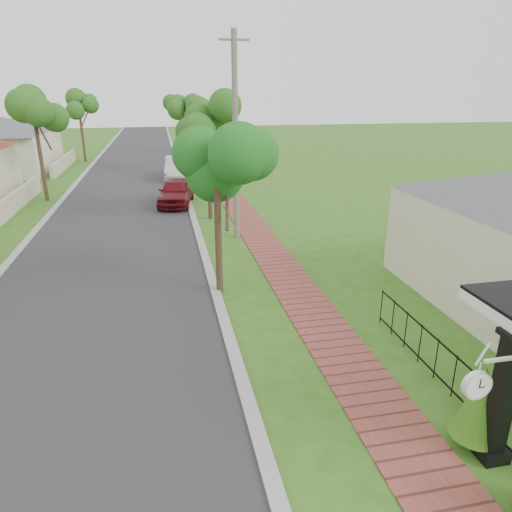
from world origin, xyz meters
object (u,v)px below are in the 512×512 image
object	(u,v)px
utility_pole	(235,139)
parked_car_red	(176,192)
porch_post	(501,404)
parked_car_white	(178,168)
near_tree	(216,173)
station_clock	(479,383)

from	to	relation	value
utility_pole	parked_car_red	bearing A→B (deg)	109.46
utility_pole	porch_post	bearing A→B (deg)	-80.65
parked_car_white	near_tree	size ratio (longest dim) A/B	0.99
parked_car_red	parked_car_white	world-z (taller)	parked_car_white
near_tree	station_clock	world-z (taller)	near_tree
parked_car_red	near_tree	world-z (taller)	near_tree
parked_car_white	station_clock	xyz separation A→B (m)	(3.28, -29.09, 1.17)
utility_pole	parked_car_white	bearing A→B (deg)	97.20
parked_car_red	parked_car_white	size ratio (longest dim) A/B	0.89
near_tree	station_clock	xyz separation A→B (m)	(2.88, -8.40, -1.87)
porch_post	parked_car_red	distance (m)	20.86
near_tree	station_clock	size ratio (longest dim) A/B	4.46
porch_post	parked_car_red	xyz separation A→B (m)	(-4.61, 20.34, -0.39)
parked_car_white	utility_pole	size ratio (longest dim) A/B	0.57
porch_post	utility_pole	world-z (taller)	utility_pole
porch_post	utility_pole	xyz separation A→B (m)	(-2.25, 13.66, 3.11)
porch_post	parked_car_red	world-z (taller)	porch_post
parked_car_red	station_clock	world-z (taller)	station_clock
porch_post	parked_car_white	distance (m)	28.99
parked_car_white	porch_post	bearing A→B (deg)	-77.08
parked_car_white	station_clock	bearing A→B (deg)	-78.87
parked_car_red	utility_pole	size ratio (longest dim) A/B	0.51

